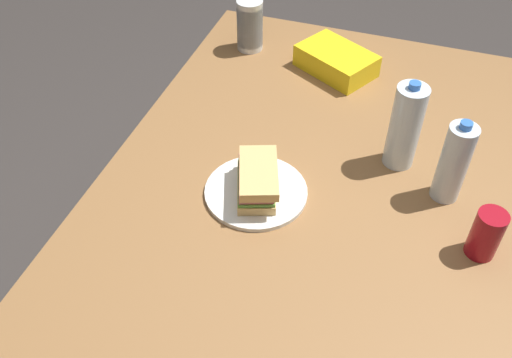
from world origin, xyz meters
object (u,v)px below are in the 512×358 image
object	(u,v)px
paper_plate	(256,192)
sandwich	(257,179)
soda_can_red	(486,234)
plastic_cup_stack	(250,25)
dining_table	(311,208)
water_bottle_tall	(454,163)
chip_bag	(336,61)
water_bottle_spare	(405,127)

from	to	relation	value
paper_plate	sandwich	world-z (taller)	sandwich
soda_can_red	plastic_cup_stack	xyz separation A→B (m)	(-0.64, -0.77, 0.02)
sandwich	soda_can_red	world-z (taller)	soda_can_red
dining_table	plastic_cup_stack	world-z (taller)	plastic_cup_stack
water_bottle_tall	plastic_cup_stack	xyz separation A→B (m)	(-0.49, -0.67, -0.02)
dining_table	paper_plate	xyz separation A→B (m)	(0.08, -0.13, 0.10)
chip_bag	plastic_cup_stack	xyz separation A→B (m)	(-0.04, -0.30, 0.05)
chip_bag	water_bottle_spare	world-z (taller)	water_bottle_spare
paper_plate	plastic_cup_stack	size ratio (longest dim) A/B	1.51
dining_table	sandwich	distance (m)	0.21
dining_table	soda_can_red	bearing A→B (deg)	77.41
sandwich	water_bottle_tall	distance (m)	0.46
chip_bag	water_bottle_tall	distance (m)	0.59
water_bottle_spare	sandwich	bearing A→B (deg)	-52.84
water_bottle_tall	soda_can_red	bearing A→B (deg)	30.56
water_bottle_tall	water_bottle_spare	size ratio (longest dim) A/B	0.92
paper_plate	soda_can_red	distance (m)	0.53
paper_plate	water_bottle_tall	bearing A→B (deg)	108.36
sandwich	plastic_cup_stack	world-z (taller)	plastic_cup_stack
sandwich	soda_can_red	bearing A→B (deg)	89.12
water_bottle_tall	water_bottle_spare	bearing A→B (deg)	-123.97
plastic_cup_stack	soda_can_red	bearing A→B (deg)	50.05
sandwich	water_bottle_tall	xyz separation A→B (m)	(-0.15, 0.43, 0.05)
dining_table	water_bottle_spare	world-z (taller)	water_bottle_spare
chip_bag	plastic_cup_stack	world-z (taller)	plastic_cup_stack
sandwich	plastic_cup_stack	size ratio (longest dim) A/B	1.20
paper_plate	water_bottle_tall	world-z (taller)	water_bottle_tall
sandwich	plastic_cup_stack	distance (m)	0.68
paper_plate	sandwich	size ratio (longest dim) A/B	1.27
water_bottle_tall	plastic_cup_stack	bearing A→B (deg)	-125.77
dining_table	paper_plate	bearing A→B (deg)	-57.88
sandwich	water_bottle_tall	bearing A→B (deg)	108.82
dining_table	soda_can_red	size ratio (longest dim) A/B	12.56
soda_can_red	plastic_cup_stack	distance (m)	1.00
dining_table	soda_can_red	distance (m)	0.44
soda_can_red	paper_plate	bearing A→B (deg)	-91.18
dining_table	plastic_cup_stack	bearing A→B (deg)	-146.70
dining_table	sandwich	size ratio (longest dim) A/B	7.67
sandwich	plastic_cup_stack	xyz separation A→B (m)	(-0.63, -0.24, 0.03)
sandwich	chip_bag	world-z (taller)	sandwich
plastic_cup_stack	water_bottle_spare	xyz separation A→B (m)	(0.40, 0.55, 0.03)
soda_can_red	dining_table	bearing A→B (deg)	-102.59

